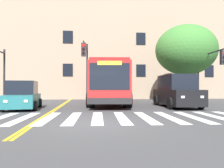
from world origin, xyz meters
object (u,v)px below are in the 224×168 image
object	(u,v)px
traffic_light_near_corner	(208,66)
traffic_light_overhead	(86,61)
street_tree_curbside_large	(186,50)
car_tan_behind_bus	(115,91)
city_bus	(109,83)
car_black_far_lane	(176,92)
car_teal_near_lane	(23,96)

from	to	relation	value
traffic_light_near_corner	traffic_light_overhead	world-z (taller)	traffic_light_overhead
traffic_light_overhead	street_tree_curbside_large	size ratio (longest dim) A/B	0.68
car_tan_behind_bus	traffic_light_overhead	bearing A→B (deg)	-113.83
city_bus	car_black_far_lane	size ratio (longest dim) A/B	2.15
car_tan_behind_bus	traffic_light_near_corner	xyz separation A→B (m)	(6.51, -9.34, 2.19)
car_black_far_lane	traffic_light_overhead	bearing A→B (deg)	148.87
car_black_far_lane	street_tree_curbside_large	distance (m)	6.61
car_black_far_lane	traffic_light_near_corner	world-z (taller)	traffic_light_near_corner
car_black_far_lane	car_tan_behind_bus	xyz separation A→B (m)	(-2.91, 11.49, -0.17)
car_tan_behind_bus	traffic_light_overhead	distance (m)	8.81
city_bus	car_tan_behind_bus	world-z (taller)	city_bus
traffic_light_overhead	car_tan_behind_bus	bearing A→B (deg)	66.17
traffic_light_near_corner	street_tree_curbside_large	world-z (taller)	street_tree_curbside_large
car_black_far_lane	car_tan_behind_bus	distance (m)	11.85
car_tan_behind_bus	car_teal_near_lane	bearing A→B (deg)	-121.18
street_tree_curbside_large	traffic_light_overhead	bearing A→B (deg)	-174.63
car_tan_behind_bus	car_black_far_lane	bearing A→B (deg)	-75.78
car_black_far_lane	car_tan_behind_bus	size ratio (longest dim) A/B	1.15
traffic_light_near_corner	street_tree_curbside_large	distance (m)	3.12
traffic_light_near_corner	car_black_far_lane	bearing A→B (deg)	-149.18
car_teal_near_lane	car_tan_behind_bus	size ratio (longest dim) A/B	0.90
traffic_light_near_corner	car_tan_behind_bus	bearing A→B (deg)	124.85
car_tan_behind_bus	traffic_light_near_corner	size ratio (longest dim) A/B	0.95
car_black_far_lane	car_tan_behind_bus	bearing A→B (deg)	104.22
car_black_far_lane	city_bus	bearing A→B (deg)	143.71
car_teal_near_lane	street_tree_curbside_large	distance (m)	14.50
car_teal_near_lane	traffic_light_near_corner	size ratio (longest dim) A/B	0.85
street_tree_curbside_large	car_tan_behind_bus	bearing A→B (deg)	130.20
car_black_far_lane	traffic_light_near_corner	distance (m)	4.65
city_bus	car_black_far_lane	xyz separation A→B (m)	(4.42, -3.24, -0.67)
city_bus	traffic_light_near_corner	xyz separation A→B (m)	(8.01, -1.10, 1.35)
city_bus	street_tree_curbside_large	bearing A→B (deg)	11.10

